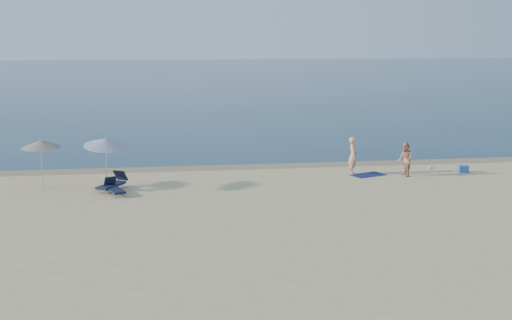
# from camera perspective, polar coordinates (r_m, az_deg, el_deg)

# --- Properties ---
(sea) EXTENTS (240.00, 160.00, 0.01)m
(sea) POSITION_cam_1_polar(r_m,az_deg,el_deg) (113.90, -4.78, 7.49)
(sea) COLOR #0B2847
(sea) RESTS_ON ground
(wet_sand_strip) EXTENTS (240.00, 1.60, 0.00)m
(wet_sand_strip) POSITION_cam_1_polar(r_m,az_deg,el_deg) (34.20, 2.88, -0.48)
(wet_sand_strip) COLOR #847254
(wet_sand_strip) RESTS_ON ground
(person_left) EXTENTS (0.59, 0.77, 1.88)m
(person_left) POSITION_cam_1_polar(r_m,az_deg,el_deg) (32.12, 8.61, 0.37)
(person_left) COLOR tan
(person_left) RESTS_ON ground
(person_right) EXTENTS (0.65, 0.83, 1.67)m
(person_right) POSITION_cam_1_polar(r_m,az_deg,el_deg) (32.19, 13.14, 0.04)
(person_right) COLOR tan
(person_right) RESTS_ON ground
(beach_towel) EXTENTS (1.87, 1.45, 0.03)m
(beach_towel) POSITION_cam_1_polar(r_m,az_deg,el_deg) (32.24, 9.91, -1.31)
(beach_towel) COLOR #0E184A
(beach_towel) RESTS_ON ground
(white_bag) EXTENTS (0.41, 0.37, 0.31)m
(white_bag) POSITION_cam_1_polar(r_m,az_deg,el_deg) (33.75, 15.43, -0.75)
(white_bag) COLOR white
(white_bag) RESTS_ON ground
(blue_cooler) EXTENTS (0.51, 0.39, 0.35)m
(blue_cooler) POSITION_cam_1_polar(r_m,az_deg,el_deg) (34.05, 17.92, -0.75)
(blue_cooler) COLOR blue
(blue_cooler) RESTS_ON ground
(umbrella_near) EXTENTS (2.52, 2.54, 2.53)m
(umbrella_near) POSITION_cam_1_polar(r_m,az_deg,el_deg) (29.05, -13.21, 1.54)
(umbrella_near) COLOR silver
(umbrella_near) RESTS_ON ground
(umbrella_far) EXTENTS (2.31, 2.32, 2.33)m
(umbrella_far) POSITION_cam_1_polar(r_m,az_deg,el_deg) (30.05, -18.58, 1.37)
(umbrella_far) COLOR silver
(umbrella_far) RESTS_ON ground
(lounger_left) EXTENTS (1.07, 1.65, 0.69)m
(lounger_left) POSITION_cam_1_polar(r_m,az_deg,el_deg) (28.60, -12.48, -2.48)
(lounger_left) COLOR black
(lounger_left) RESTS_ON ground
(lounger_right) EXTENTS (1.37, 1.81, 0.77)m
(lounger_right) POSITION_cam_1_polar(r_m,az_deg,el_deg) (29.42, -12.62, -2.05)
(lounger_right) COLOR #131C35
(lounger_right) RESTS_ON ground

